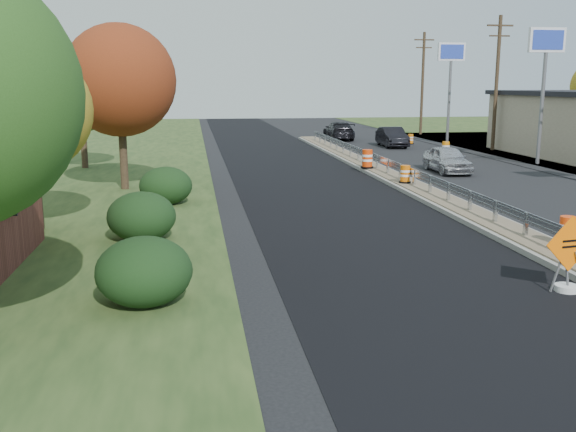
{
  "coord_description": "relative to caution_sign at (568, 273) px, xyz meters",
  "views": [
    {
      "loc": [
        -9.87,
        -19.63,
        4.73
      ],
      "look_at": [
        -7.3,
        -2.26,
        1.1
      ],
      "focal_mm": 40.0,
      "sensor_mm": 36.0,
      "label": 1
    }
  ],
  "objects": [
    {
      "name": "tree_near_back",
      "position": [
        -14.6,
        24.52,
        3.75
      ],
      "size": [
        4.29,
        4.29,
        6.37
      ],
      "color": "#473523",
      "rests_on": "ground"
    },
    {
      "name": "hedge_south",
      "position": [
        -9.6,
        0.52,
        0.3
      ],
      "size": [
        2.09,
        2.09,
        1.52
      ],
      "primitive_type": "ellipsoid",
      "color": "black",
      "rests_on": "ground"
    },
    {
      "name": "pylon_sign_mid",
      "position": [
        11.9,
        22.52,
        6.02
      ],
      "size": [
        2.2,
        0.3,
        7.9
      ],
      "color": "slate",
      "rests_on": "ground"
    },
    {
      "name": "hedge_mid",
      "position": [
        -10.1,
        6.52,
        0.3
      ],
      "size": [
        2.09,
        2.09,
        1.52
      ],
      "primitive_type": "ellipsoid",
      "color": "black",
      "rests_on": "ground"
    },
    {
      "name": "milled_overlay",
      "position": [
        -3.0,
        16.52,
        -0.45
      ],
      "size": [
        7.2,
        120.0,
        0.01
      ],
      "primitive_type": "cube",
      "color": "black",
      "rests_on": "ground"
    },
    {
      "name": "car_dark_far",
      "position": [
        3.95,
        41.09,
        0.32
      ],
      "size": [
        2.55,
        5.49,
        1.55
      ],
      "primitive_type": "imported",
      "rotation": [
        0.0,
        0.0,
        3.07
      ],
      "color": "black",
      "rests_on": "ground"
    },
    {
      "name": "median",
      "position": [
        1.4,
        14.52,
        -0.35
      ],
      "size": [
        1.6,
        55.0,
        0.23
      ],
      "color": "gray",
      "rests_on": "ground"
    },
    {
      "name": "caution_sign",
      "position": [
        0.0,
        0.0,
        0.0
      ],
      "size": [
        1.3,
        0.55,
        1.8
      ],
      "rotation": [
        0.0,
        0.0,
        0.15
      ],
      "color": "white",
      "rests_on": "ground"
    },
    {
      "name": "barrel_shoulder_mid",
      "position": [
        8.4,
        28.16,
        -0.03
      ],
      "size": [
        0.61,
        0.61,
        0.9
      ],
      "color": "black",
      "rests_on": "ground"
    },
    {
      "name": "hedge_north",
      "position": [
        -9.6,
        12.52,
        0.3
      ],
      "size": [
        2.09,
        2.09,
        1.52
      ],
      "primitive_type": "ellipsoid",
      "color": "black",
      "rests_on": "ground"
    },
    {
      "name": "ground",
      "position": [
        1.4,
        6.52,
        -0.46
      ],
      "size": [
        140.0,
        140.0,
        0.0
      ],
      "primitive_type": "plane",
      "color": "black",
      "rests_on": "ground"
    },
    {
      "name": "guardrail",
      "position": [
        1.4,
        15.52,
        0.27
      ],
      "size": [
        0.1,
        46.15,
        0.72
      ],
      "color": "silver",
      "rests_on": "median"
    },
    {
      "name": "tree_near_yellow",
      "position": [
        -13.6,
        8.52,
        3.43
      ],
      "size": [
        3.96,
        3.96,
        5.88
      ],
      "color": "#473523",
      "rests_on": "ground"
    },
    {
      "name": "pylon_sign_north",
      "position": [
        11.9,
        36.52,
        6.02
      ],
      "size": [
        2.2,
        0.3,
        7.9
      ],
      "color": "slate",
      "rests_on": "ground"
    },
    {
      "name": "barrel_shoulder_far",
      "position": [
        8.71,
        36.23,
        -0.08
      ],
      "size": [
        0.54,
        0.54,
        0.79
      ],
      "color": "black",
      "rests_on": "ground"
    },
    {
      "name": "tree_near_red",
      "position": [
        -11.6,
        16.52,
        4.41
      ],
      "size": [
        4.95,
        4.95,
        7.35
      ],
      "color": "#473523",
      "rests_on": "ground"
    },
    {
      "name": "utility_pole_north",
      "position": [
        12.9,
        45.52,
        4.48
      ],
      "size": [
        1.9,
        0.26,
        9.4
      ],
      "color": "#473523",
      "rests_on": "ground"
    },
    {
      "name": "barrel_median_far",
      "position": [
        0.85,
        20.54,
        0.25
      ],
      "size": [
        0.69,
        0.69,
        1.01
      ],
      "color": "black",
      "rests_on": "median"
    },
    {
      "name": "car_dark_mid",
      "position": [
        6.57,
        34.3,
        0.29
      ],
      "size": [
        1.76,
        4.59,
        1.49
      ],
      "primitive_type": "imported",
      "rotation": [
        0.0,
        0.0,
        -0.04
      ],
      "color": "black",
      "rests_on": "ground"
    },
    {
      "name": "utility_pole_nmid",
      "position": [
        12.9,
        30.52,
        4.48
      ],
      "size": [
        1.9,
        0.26,
        9.4
      ],
      "color": "#473523",
      "rests_on": "ground"
    },
    {
      "name": "car_silver",
      "position": [
        5.14,
        19.88,
        0.25
      ],
      "size": [
        1.79,
        4.22,
        1.42
      ],
      "primitive_type": "imported",
      "rotation": [
        0.0,
        0.0,
        -0.03
      ],
      "color": "silver",
      "rests_on": "ground"
    },
    {
      "name": "barrel_median_near",
      "position": [
        1.95,
        3.22,
        0.17
      ],
      "size": [
        0.57,
        0.57,
        0.83
      ],
      "color": "black",
      "rests_on": "median"
    },
    {
      "name": "barrel_median_mid",
      "position": [
        1.17,
        15.14,
        0.16
      ],
      "size": [
        0.55,
        0.55,
        0.81
      ],
      "color": "black",
      "rests_on": "median"
    }
  ]
}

